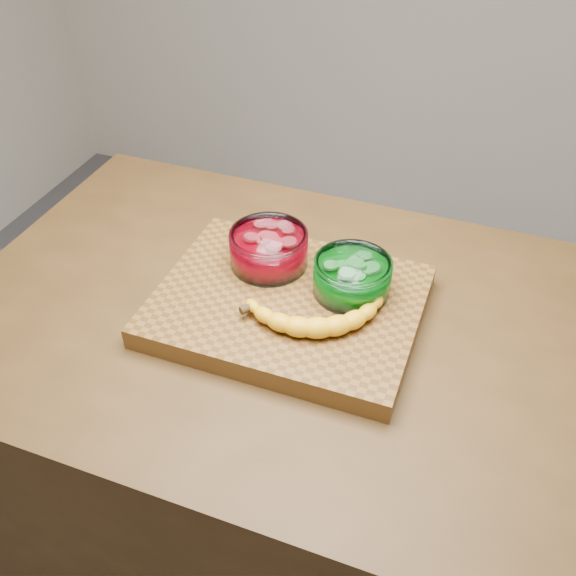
% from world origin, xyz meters
% --- Properties ---
extents(ground, '(3.50, 3.50, 0.00)m').
position_xyz_m(ground, '(0.00, 0.00, 0.00)').
color(ground, '#515155').
rests_on(ground, ground).
extents(counter, '(1.20, 0.80, 0.90)m').
position_xyz_m(counter, '(0.00, 0.00, 0.45)').
color(counter, '#493016').
rests_on(counter, ground).
extents(cutting_board, '(0.45, 0.35, 0.04)m').
position_xyz_m(cutting_board, '(0.00, 0.00, 0.92)').
color(cutting_board, brown).
rests_on(cutting_board, counter).
extents(bowl_red, '(0.14, 0.14, 0.07)m').
position_xyz_m(bowl_red, '(-0.07, 0.08, 0.97)').
color(bowl_red, white).
rests_on(bowl_red, cutting_board).
extents(bowl_green, '(0.13, 0.13, 0.06)m').
position_xyz_m(bowl_green, '(0.10, 0.05, 0.97)').
color(bowl_green, white).
rests_on(bowl_green, cutting_board).
extents(banana, '(0.25, 0.16, 0.04)m').
position_xyz_m(banana, '(0.06, -0.03, 0.96)').
color(banana, yellow).
rests_on(banana, cutting_board).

